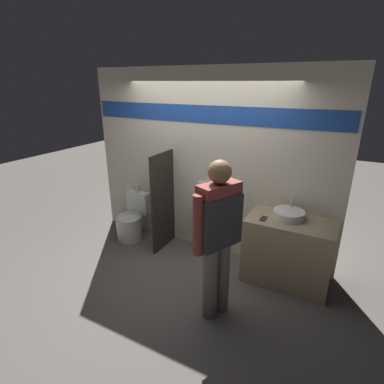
# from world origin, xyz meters

# --- Properties ---
(ground_plane) EXTENTS (16.00, 16.00, 0.00)m
(ground_plane) POSITION_xyz_m (0.00, 0.00, 0.00)
(ground_plane) COLOR #5B5651
(display_wall) EXTENTS (3.85, 0.07, 2.70)m
(display_wall) POSITION_xyz_m (0.00, 0.60, 1.36)
(display_wall) COLOR beige
(display_wall) RESTS_ON ground_plane
(sink_counter) EXTENTS (1.07, 0.60, 0.87)m
(sink_counter) POSITION_xyz_m (1.34, 0.27, 0.44)
(sink_counter) COLOR tan
(sink_counter) RESTS_ON ground_plane
(sink_basin) EXTENTS (0.39, 0.39, 0.24)m
(sink_basin) POSITION_xyz_m (1.29, 0.33, 0.92)
(sink_basin) COLOR white
(sink_basin) RESTS_ON sink_counter
(cell_phone) EXTENTS (0.07, 0.14, 0.01)m
(cell_phone) POSITION_xyz_m (1.02, 0.15, 0.88)
(cell_phone) COLOR #232328
(cell_phone) RESTS_ON sink_counter
(divider_near_counter) EXTENTS (0.03, 0.59, 1.52)m
(divider_near_counter) POSITION_xyz_m (-0.56, 0.27, 0.76)
(divider_near_counter) COLOR #28231E
(divider_near_counter) RESTS_ON ground_plane
(urinal_near_counter) EXTENTS (0.37, 0.28, 1.13)m
(urinal_near_counter) POSITION_xyz_m (0.08, 0.44, 0.75)
(urinal_near_counter) COLOR silver
(urinal_near_counter) RESTS_ON ground_plane
(toilet) EXTENTS (0.42, 0.59, 0.89)m
(toilet) POSITION_xyz_m (-1.19, 0.26, 0.30)
(toilet) COLOR white
(toilet) RESTS_ON ground_plane
(person_in_vest) EXTENTS (0.41, 0.58, 1.79)m
(person_in_vest) POSITION_xyz_m (0.77, -0.70, 1.04)
(person_in_vest) COLOR #666056
(person_in_vest) RESTS_ON ground_plane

